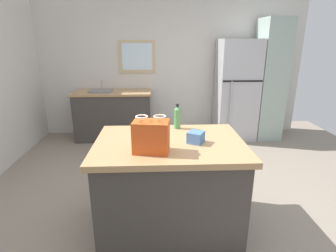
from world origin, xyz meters
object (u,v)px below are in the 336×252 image
object	(u,v)px
tall_cabinet	(269,81)
bottle	(177,117)
shopping_bag	(151,136)
refrigerator	(236,90)
small_box	(196,137)
kitchen_island	(169,184)

from	to	relation	value
tall_cabinet	bottle	xyz separation A→B (m)	(-1.86, -2.17, -0.06)
shopping_bag	bottle	bearing A→B (deg)	66.54
refrigerator	shopping_bag	world-z (taller)	refrigerator
refrigerator	small_box	distance (m)	2.82
shopping_bag	small_box	bearing A→B (deg)	24.95
tall_cabinet	bottle	world-z (taller)	tall_cabinet
kitchen_island	refrigerator	distance (m)	2.92
kitchen_island	bottle	xyz separation A→B (m)	(0.10, 0.37, 0.57)
shopping_bag	bottle	distance (m)	0.66
refrigerator	kitchen_island	bearing A→B (deg)	-118.16
bottle	tall_cabinet	bearing A→B (deg)	49.37
kitchen_island	refrigerator	world-z (taller)	refrigerator
tall_cabinet	small_box	world-z (taller)	tall_cabinet
tall_cabinet	small_box	size ratio (longest dim) A/B	16.13
tall_cabinet	shopping_bag	xyz separation A→B (m)	(-2.12, -2.77, -0.04)
shopping_bag	tall_cabinet	bearing A→B (deg)	52.55
tall_cabinet	small_box	xyz separation A→B (m)	(-1.73, -2.59, -0.13)
kitchen_island	tall_cabinet	bearing A→B (deg)	52.37
refrigerator	small_box	world-z (taller)	refrigerator
tall_cabinet	bottle	bearing A→B (deg)	-130.63
small_box	bottle	size ratio (longest dim) A/B	0.52
kitchen_island	tall_cabinet	distance (m)	3.27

